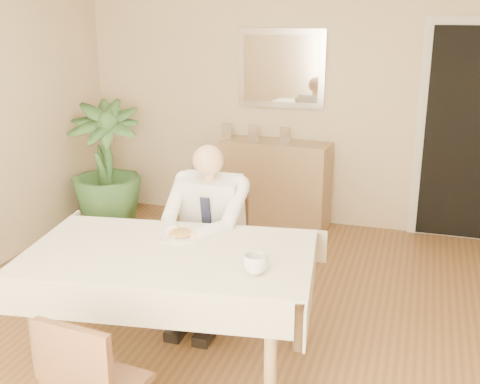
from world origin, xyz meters
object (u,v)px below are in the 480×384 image
(coffee_mug, at_px, (255,264))
(potted_palm, at_px, (105,166))
(seated_man, at_px, (204,227))
(dining_table, at_px, (170,264))
(chair_far, at_px, (218,243))
(sideboard, at_px, (275,183))

(coffee_mug, xyz_separation_m, potted_palm, (-2.16, 2.21, -0.18))
(coffee_mug, bearing_deg, seated_man, 127.81)
(dining_table, xyz_separation_m, coffee_mug, (0.57, -0.14, 0.14))
(coffee_mug, distance_m, potted_palm, 3.09)
(seated_man, relative_size, potted_palm, 0.99)
(chair_far, relative_size, sideboard, 0.78)
(coffee_mug, height_order, sideboard, coffee_mug)
(chair_far, distance_m, potted_palm, 2.00)
(seated_man, distance_m, coffee_mug, 0.94)
(potted_palm, bearing_deg, chair_far, -36.84)
(chair_far, bearing_deg, sideboard, 90.94)
(coffee_mug, xyz_separation_m, sideboard, (-0.57, 2.75, -0.38))
(dining_table, xyz_separation_m, chair_far, (-0.00, 0.87, -0.20))
(chair_far, height_order, seated_man, seated_man)
(potted_palm, bearing_deg, seated_man, -42.79)
(chair_far, xyz_separation_m, seated_man, (0.00, -0.28, 0.23))
(seated_man, height_order, potted_palm, potted_palm)
(chair_far, relative_size, potted_palm, 0.66)
(chair_far, height_order, potted_palm, potted_palm)
(coffee_mug, bearing_deg, chair_far, 119.29)
(dining_table, relative_size, sideboard, 1.72)
(potted_palm, bearing_deg, coffee_mug, -45.60)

